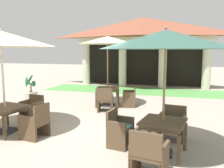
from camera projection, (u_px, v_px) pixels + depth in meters
ground_plane at (84, 138)px, 6.04m from camera, size 60.00×60.00×0.00m
background_pavilion at (143, 34)px, 14.33m from camera, size 8.64×3.04×4.22m
lawn_strip at (137, 91)px, 13.24m from camera, size 10.44×2.53×0.01m
patio_table_near_foreground at (5, 110)px, 6.41m from camera, size 1.09×1.09×0.72m
patio_umbrella_near_foreground at (0, 39)px, 6.14m from camera, size 2.82×2.82×2.81m
patio_chair_near_foreground_east at (36, 123)px, 6.02m from camera, size 0.62×0.64×0.90m
patio_chair_near_foreground_north at (32, 109)px, 7.38m from camera, size 0.64×0.59×0.84m
patio_table_mid_left at (108, 90)px, 9.52m from camera, size 1.04×1.04×0.75m
patio_umbrella_mid_left at (107, 41)px, 9.24m from camera, size 2.28×2.28×2.86m
patio_chair_mid_left_east at (130, 97)px, 9.48m from camera, size 0.62×0.71×0.81m
patio_chair_mid_left_south at (105, 101)px, 8.66m from camera, size 0.65×0.63×0.89m
patio_table_mid_right at (163, 125)px, 5.04m from camera, size 1.03×1.03×0.75m
patio_umbrella_mid_right at (166, 40)px, 4.79m from camera, size 2.75×2.75×2.72m
patio_chair_mid_right_south at (149, 155)px, 4.15m from camera, size 0.68×0.65×0.89m
patio_chair_mid_right_north at (172, 123)px, 5.99m from camera, size 0.71×0.67×0.82m
patio_chair_mid_right_west at (119, 129)px, 5.51m from camera, size 0.57×0.63×0.86m
potted_palm_left_edge at (31, 94)px, 10.46m from camera, size 0.61×0.62×1.19m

